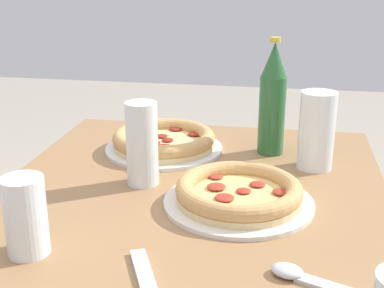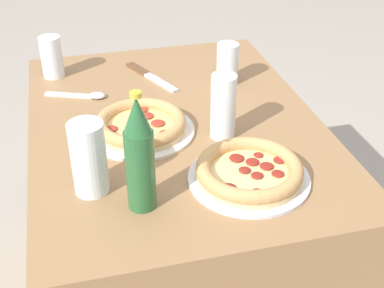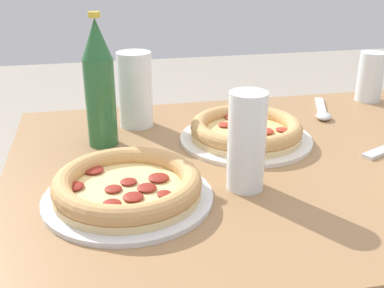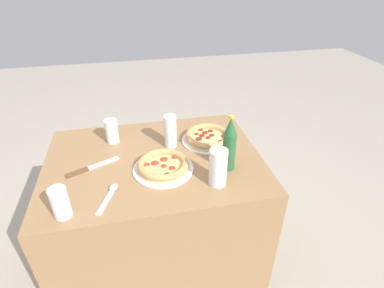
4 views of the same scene
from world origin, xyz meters
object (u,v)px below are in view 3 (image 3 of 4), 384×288
object	(u,v)px
pizza_salami	(246,131)
beer_bottle	(99,85)
glass_orange_juice	(246,145)
spoon	(322,112)
glass_water	(370,78)
glass_cola	(135,94)
pizza_veggie	(128,187)

from	to	relation	value
pizza_salami	beer_bottle	size ratio (longest dim) A/B	1.04
glass_orange_juice	beer_bottle	world-z (taller)	beer_bottle
spoon	glass_water	bearing A→B (deg)	26.19
beer_bottle	glass_water	bearing A→B (deg)	12.89
glass_cola	beer_bottle	xyz separation A→B (m)	(-0.07, -0.09, 0.05)
beer_bottle	spoon	bearing A→B (deg)	8.21
glass_orange_juice	glass_cola	world-z (taller)	same
glass_cola	pizza_veggie	bearing A→B (deg)	-98.17
pizza_salami	beer_bottle	bearing A→B (deg)	171.06
glass_cola	pizza_salami	bearing A→B (deg)	-33.81
glass_cola	glass_water	size ratio (longest dim) A/B	1.31
pizza_salami	glass_cola	distance (m)	0.25
pizza_salami	pizza_veggie	distance (m)	0.32
pizza_salami	spoon	world-z (taller)	pizza_salami
glass_cola	beer_bottle	world-z (taller)	beer_bottle
pizza_salami	glass_cola	xyz separation A→B (m)	(-0.20, 0.14, 0.05)
spoon	pizza_salami	bearing A→B (deg)	-152.40
pizza_veggie	glass_water	distance (m)	0.74
glass_orange_juice	spoon	world-z (taller)	glass_orange_juice
glass_orange_juice	spoon	bearing A→B (deg)	46.97
beer_bottle	spoon	xyz separation A→B (m)	(0.50, 0.07, -0.11)
pizza_salami	beer_bottle	world-z (taller)	beer_bottle
glass_cola	glass_water	bearing A→B (deg)	5.71
pizza_veggie	spoon	bearing A→B (deg)	33.02
glass_cola	spoon	distance (m)	0.43
glass_orange_juice	beer_bottle	size ratio (longest dim) A/B	0.63
beer_bottle	pizza_veggie	bearing A→B (deg)	-83.30
glass_cola	spoon	xyz separation A→B (m)	(0.43, -0.02, -0.06)
pizza_veggie	glass_water	xyz separation A→B (m)	(0.63, 0.39, 0.04)
glass_cola	glass_orange_juice	bearing A→B (deg)	-66.54
glass_orange_juice	beer_bottle	xyz separation A→B (m)	(-0.22, 0.23, 0.05)
pizza_veggie	glass_orange_juice	size ratio (longest dim) A/B	1.64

